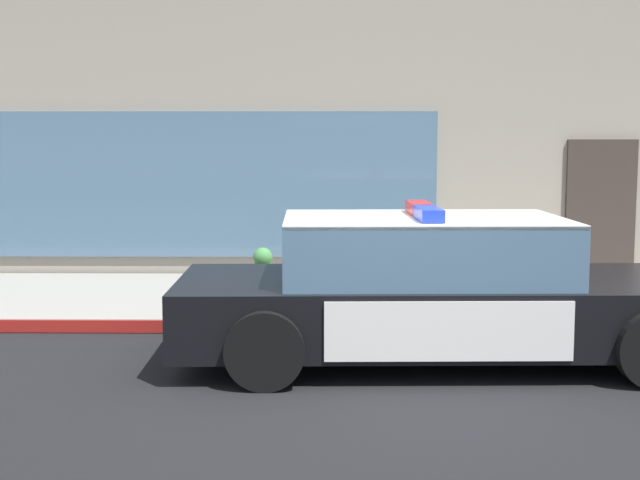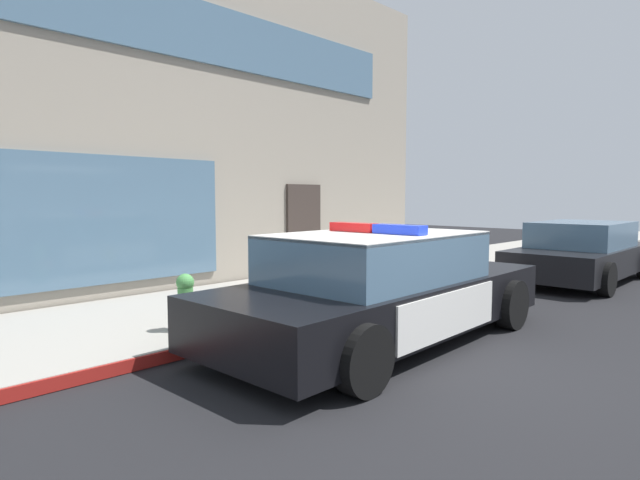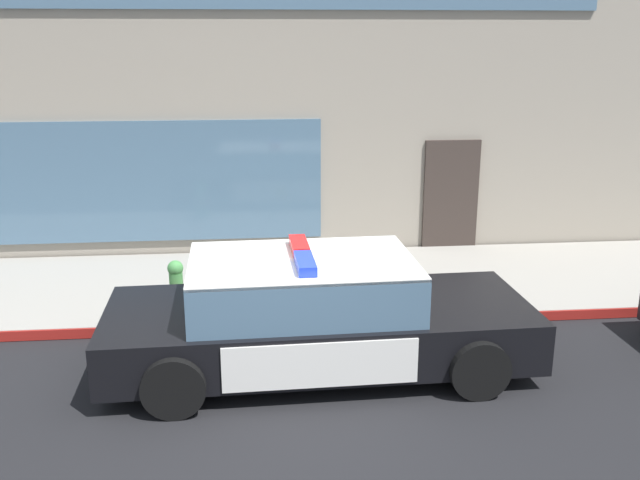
# 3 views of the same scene
# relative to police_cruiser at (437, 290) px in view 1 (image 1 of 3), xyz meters

# --- Properties ---
(ground) EXTENTS (48.00, 48.00, 0.00)m
(ground) POSITION_rel_police_cruiser_xyz_m (-0.45, -0.66, -0.68)
(ground) COLOR black
(sidewalk) EXTENTS (48.00, 3.26, 0.15)m
(sidewalk) POSITION_rel_police_cruiser_xyz_m (-0.45, 2.78, -0.61)
(sidewalk) COLOR #A39E93
(sidewalk) RESTS_ON ground
(curb_red_paint) EXTENTS (28.80, 0.04, 0.14)m
(curb_red_paint) POSITION_rel_police_cruiser_xyz_m (-0.45, 1.13, -0.61)
(curb_red_paint) COLOR maroon
(curb_red_paint) RESTS_ON ground
(storefront_building) EXTENTS (19.76, 9.47, 6.72)m
(storefront_building) POSITION_rel_police_cruiser_xyz_m (-3.05, 9.14, 2.68)
(storefront_building) COLOR gray
(storefront_building) RESTS_ON ground
(police_cruiser) EXTENTS (5.06, 2.25, 1.49)m
(police_cruiser) POSITION_rel_police_cruiser_xyz_m (0.00, 0.00, 0.00)
(police_cruiser) COLOR black
(police_cruiser) RESTS_ON ground
(fire_hydrant) EXTENTS (0.34, 0.39, 0.73)m
(fire_hydrant) POSITION_rel_police_cruiser_xyz_m (-1.78, 1.68, -0.18)
(fire_hydrant) COLOR #4C994C
(fire_hydrant) RESTS_ON sidewalk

